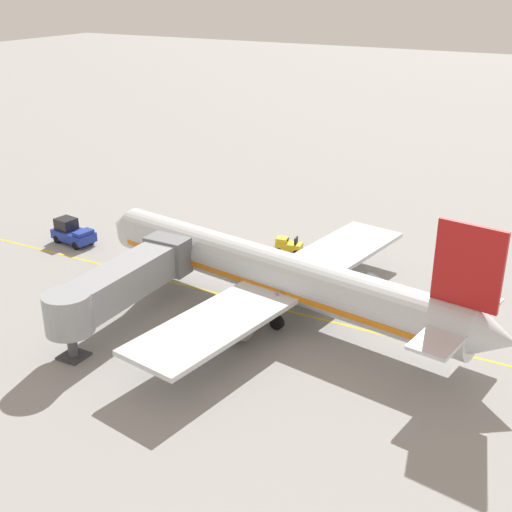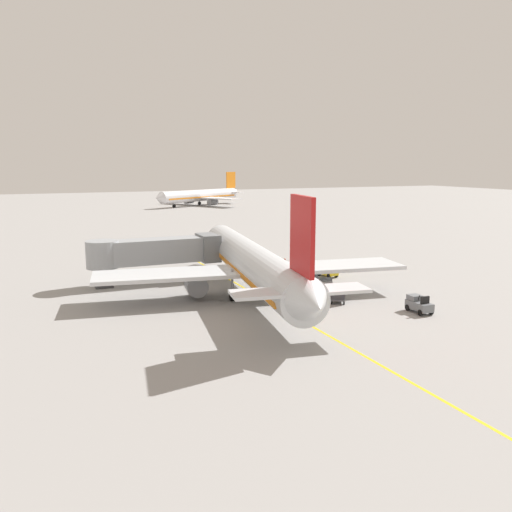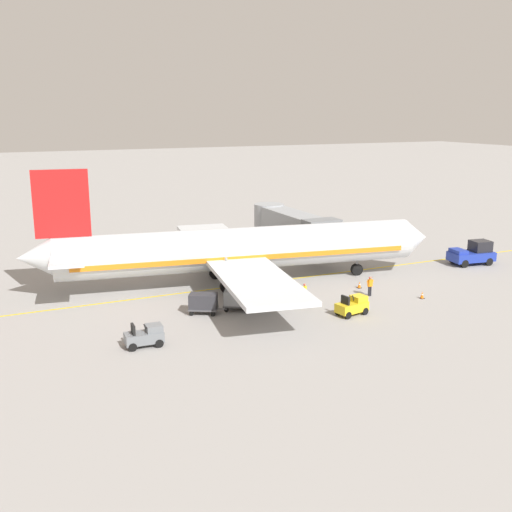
% 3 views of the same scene
% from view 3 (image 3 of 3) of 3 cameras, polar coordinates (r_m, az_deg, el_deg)
% --- Properties ---
extents(ground_plane, '(400.00, 400.00, 0.00)m').
position_cam_3_polar(ground_plane, '(53.90, -2.06, -2.86)').
color(ground_plane, gray).
extents(gate_lead_in_line, '(0.24, 80.00, 0.01)m').
position_cam_3_polar(gate_lead_in_line, '(53.90, -2.06, -2.86)').
color(gate_lead_in_line, gold).
rests_on(gate_lead_in_line, ground).
extents(parked_airliner, '(30.45, 37.27, 10.63)m').
position_cam_3_polar(parked_airliner, '(53.75, -1.59, 0.60)').
color(parked_airliner, silver).
rests_on(parked_airliner, ground).
extents(jet_bridge, '(14.24, 3.50, 4.98)m').
position_cam_3_polar(jet_bridge, '(64.21, 3.39, 2.95)').
color(jet_bridge, '#93999E').
rests_on(jet_bridge, ground).
extents(pushback_tractor, '(2.80, 4.67, 2.40)m').
position_cam_3_polar(pushback_tractor, '(65.12, 19.69, 0.21)').
color(pushback_tractor, '#1E339E').
rests_on(pushback_tractor, ground).
extents(baggage_tug_lead, '(1.38, 2.55, 1.62)m').
position_cam_3_polar(baggage_tug_lead, '(40.94, -10.36, -7.41)').
color(baggage_tug_lead, slate).
rests_on(baggage_tug_lead, ground).
extents(baggage_tug_trailing, '(1.64, 2.66, 1.62)m').
position_cam_3_polar(baggage_tug_trailing, '(46.90, 9.08, -4.64)').
color(baggage_tug_trailing, gold).
rests_on(baggage_tug_trailing, ground).
extents(baggage_cart_front, '(2.22, 2.86, 1.58)m').
position_cam_3_polar(baggage_cart_front, '(47.28, -1.72, -4.01)').
color(baggage_cart_front, '#4C4C51').
rests_on(baggage_cart_front, ground).
extents(baggage_cart_second_in_train, '(2.22, 2.86, 1.58)m').
position_cam_3_polar(baggage_cart_second_in_train, '(46.63, -4.98, -4.31)').
color(baggage_cart_second_in_train, '#4C4C51').
rests_on(baggage_cart_second_in_train, ground).
extents(ground_crew_wing_walker, '(0.52, 0.63, 1.69)m').
position_cam_3_polar(ground_crew_wing_walker, '(49.01, 4.57, -3.41)').
color(ground_crew_wing_walker, '#232328').
rests_on(ground_crew_wing_walker, ground).
extents(ground_crew_loader, '(0.28, 0.73, 1.69)m').
position_cam_3_polar(ground_crew_loader, '(51.72, 10.66, -2.70)').
color(ground_crew_loader, '#232328').
rests_on(ground_crew_loader, ground).
extents(safety_cone_nose_left, '(0.36, 0.36, 0.59)m').
position_cam_3_polar(safety_cone_nose_left, '(54.06, 9.69, -2.68)').
color(safety_cone_nose_left, black).
rests_on(safety_cone_nose_left, ground).
extents(safety_cone_nose_right, '(0.36, 0.36, 0.59)m').
position_cam_3_polar(safety_cone_nose_right, '(52.21, 15.34, -3.56)').
color(safety_cone_nose_right, black).
rests_on(safety_cone_nose_right, ground).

